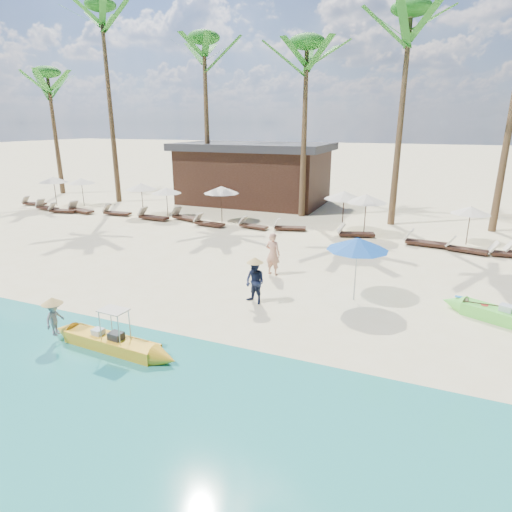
% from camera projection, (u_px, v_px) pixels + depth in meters
% --- Properties ---
extents(ground, '(240.00, 240.00, 0.00)m').
position_uv_depth(ground, '(274.00, 311.00, 13.44)').
color(ground, beige).
rests_on(ground, ground).
extents(wet_sand_strip, '(240.00, 4.50, 0.01)m').
position_uv_depth(wet_sand_strip, '(194.00, 403.00, 9.03)').
color(wet_sand_strip, tan).
rests_on(wet_sand_strip, ground).
extents(yellow_canoe, '(4.50, 0.74, 1.17)m').
position_uv_depth(yellow_canoe, '(112.00, 343.00, 11.14)').
color(yellow_canoe, yellow).
rests_on(yellow_canoe, ground).
extents(tourist, '(0.67, 0.51, 1.68)m').
position_uv_depth(tourist, '(273.00, 254.00, 16.48)').
color(tourist, tan).
rests_on(tourist, ground).
extents(vendor_green, '(0.85, 0.76, 1.45)m').
position_uv_depth(vendor_green, '(255.00, 282.00, 13.87)').
color(vendor_green, '#141B37').
rests_on(vendor_green, ground).
extents(vendor_yellow, '(0.45, 0.67, 0.97)m').
position_uv_depth(vendor_yellow, '(55.00, 318.00, 11.44)').
color(vendor_yellow, gray).
rests_on(vendor_yellow, ground).
extents(blue_umbrella, '(2.00, 2.00, 2.16)m').
position_uv_depth(blue_umbrella, '(358.00, 244.00, 13.75)').
color(blue_umbrella, '#99999E').
rests_on(blue_umbrella, ground).
extents(resort_parasol_0, '(2.01, 2.01, 2.07)m').
position_uv_depth(resort_parasol_0, '(53.00, 180.00, 29.97)').
color(resort_parasol_0, '#351E15').
rests_on(resort_parasol_0, ground).
extents(lounger_0_left, '(1.78, 0.80, 0.58)m').
position_uv_depth(lounger_0_left, '(33.00, 203.00, 30.64)').
color(lounger_0_left, '#351E15').
rests_on(lounger_0_left, ground).
extents(lounger_0_right, '(1.91, 0.85, 0.63)m').
position_uv_depth(lounger_0_right, '(46.00, 207.00, 29.00)').
color(lounger_0_right, '#351E15').
rests_on(lounger_0_right, ground).
extents(resort_parasol_1, '(1.91, 1.91, 1.97)m').
position_uv_depth(resort_parasol_1, '(81.00, 181.00, 29.98)').
color(resort_parasol_1, '#351E15').
rests_on(resort_parasol_1, ground).
extents(lounger_1_left, '(1.88, 0.98, 0.61)m').
position_uv_depth(lounger_1_left, '(61.00, 210.00, 28.07)').
color(lounger_1_left, '#351E15').
rests_on(lounger_1_left, ground).
extents(lounger_1_right, '(2.06, 0.97, 0.67)m').
position_uv_depth(lounger_1_right, '(80.00, 209.00, 28.11)').
color(lounger_1_right, '#351E15').
rests_on(lounger_1_right, ground).
extents(resort_parasol_2, '(1.98, 1.98, 2.04)m').
position_uv_depth(resort_parasol_2, '(141.00, 186.00, 26.91)').
color(resort_parasol_2, '#351E15').
rests_on(resort_parasol_2, ground).
extents(lounger_2_left, '(1.90, 0.73, 0.63)m').
position_uv_depth(lounger_2_left, '(116.00, 212.00, 27.35)').
color(lounger_2_left, '#351E15').
rests_on(lounger_2_left, ground).
extents(resort_parasol_3, '(1.84, 1.84, 1.89)m').
position_uv_depth(resort_parasol_3, '(166.00, 190.00, 26.20)').
color(resort_parasol_3, '#351E15').
rests_on(resort_parasol_3, ground).
extents(lounger_3_left, '(2.01, 0.71, 0.67)m').
position_uv_depth(lounger_3_left, '(152.00, 216.00, 26.04)').
color(lounger_3_left, '#351E15').
rests_on(lounger_3_left, ground).
extents(lounger_3_right, '(2.05, 1.10, 0.67)m').
position_uv_depth(lounger_3_right, '(184.00, 217.00, 25.99)').
color(lounger_3_right, '#351E15').
rests_on(lounger_3_right, ground).
extents(resort_parasol_4, '(2.09, 2.09, 2.15)m').
position_uv_depth(resort_parasol_4, '(221.00, 190.00, 24.90)').
color(resort_parasol_4, '#351E15').
rests_on(resort_parasol_4, ground).
extents(lounger_4_left, '(1.92, 0.78, 0.63)m').
position_uv_depth(lounger_4_left, '(208.00, 222.00, 24.49)').
color(lounger_4_left, '#351E15').
rests_on(lounger_4_left, ground).
extents(lounger_4_right, '(1.78, 0.80, 0.58)m').
position_uv_depth(lounger_4_right, '(252.00, 225.00, 23.93)').
color(lounger_4_right, '#351E15').
rests_on(lounger_4_right, ground).
extents(resort_parasol_5, '(2.15, 2.15, 2.21)m').
position_uv_depth(resort_parasol_5, '(344.00, 195.00, 22.72)').
color(resort_parasol_5, '#351E15').
rests_on(resort_parasol_5, ground).
extents(lounger_5_left, '(1.88, 0.96, 0.61)m').
position_uv_depth(lounger_5_left, '(288.00, 227.00, 23.50)').
color(lounger_5_left, '#351E15').
rests_on(lounger_5_left, ground).
extents(resort_parasol_6, '(2.13, 2.13, 2.20)m').
position_uv_depth(resort_parasol_6, '(366.00, 198.00, 21.81)').
color(resort_parasol_6, '#351E15').
rests_on(resort_parasol_6, ground).
extents(lounger_6_left, '(2.00, 1.12, 0.65)m').
position_uv_depth(lounger_6_left, '(354.00, 233.00, 22.16)').
color(lounger_6_left, '#351E15').
rests_on(lounger_6_left, ground).
extents(lounger_6_right, '(2.04, 0.79, 0.68)m').
position_uv_depth(lounger_6_right, '(423.00, 241.00, 20.52)').
color(lounger_6_right, '#351E15').
rests_on(lounger_6_right, ground).
extents(resort_parasol_7, '(1.82, 1.82, 1.88)m').
position_uv_depth(resort_parasol_7, '(471.00, 210.00, 20.35)').
color(resort_parasol_7, '#351E15').
rests_on(resort_parasol_7, ground).
extents(lounger_7_left, '(1.85, 0.94, 0.60)m').
position_uv_depth(lounger_7_left, '(464.00, 248.00, 19.49)').
color(lounger_7_left, '#351E15').
rests_on(lounger_7_left, ground).
extents(lounger_8_left, '(1.81, 0.70, 0.60)m').
position_uv_depth(lounger_8_left, '(508.00, 253.00, 18.83)').
color(lounger_8_left, '#351E15').
rests_on(lounger_8_left, ground).
extents(palm_0, '(2.08, 2.08, 9.90)m').
position_uv_depth(palm_0, '(49.00, 90.00, 33.64)').
color(palm_0, brown).
rests_on(palm_0, ground).
extents(palm_1, '(2.08, 2.08, 13.60)m').
position_uv_depth(palm_1, '(104.00, 44.00, 29.02)').
color(palm_1, brown).
rests_on(palm_1, ground).
extents(palm_2, '(2.08, 2.08, 11.33)m').
position_uv_depth(palm_2, '(205.00, 66.00, 27.81)').
color(palm_2, brown).
rests_on(palm_2, ground).
extents(palm_3, '(2.08, 2.08, 10.52)m').
position_uv_depth(palm_3, '(306.00, 70.00, 24.71)').
color(palm_3, brown).
rests_on(palm_3, ground).
extents(palm_4, '(2.08, 2.08, 11.70)m').
position_uv_depth(palm_4, '(408.00, 47.00, 22.22)').
color(palm_4, brown).
rests_on(palm_4, ground).
extents(pavilion_west, '(10.80, 6.60, 4.30)m').
position_uv_depth(pavilion_west, '(254.00, 173.00, 31.14)').
color(pavilion_west, '#351E15').
rests_on(pavilion_west, ground).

